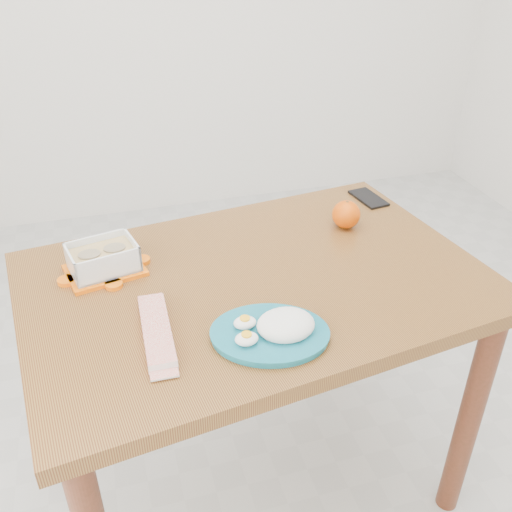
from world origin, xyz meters
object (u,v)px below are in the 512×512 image
object	(u,v)px
orange_fruit	(346,214)
food_container	(103,259)
rice_plate	(275,329)
smartphone	(368,198)
dining_table	(256,315)

from	to	relation	value
orange_fruit	food_container	bearing A→B (deg)	-175.90
rice_plate	smartphone	distance (m)	0.71
orange_fruit	smartphone	xyz separation A→B (m)	(0.14, 0.14, -0.03)
dining_table	smartphone	size ratio (longest dim) A/B	9.02
food_container	orange_fruit	distance (m)	0.65
food_container	orange_fruit	bearing A→B (deg)	-8.72
dining_table	smartphone	distance (m)	0.55
food_container	smartphone	world-z (taller)	food_container
rice_plate	smartphone	world-z (taller)	rice_plate
food_container	orange_fruit	world-z (taller)	orange_fruit
dining_table	food_container	bearing A→B (deg)	152.36
food_container	rice_plate	size ratio (longest dim) A/B	0.67
orange_fruit	rice_plate	size ratio (longest dim) A/B	0.26
food_container	orange_fruit	size ratio (longest dim) A/B	2.63
smartphone	rice_plate	bearing A→B (deg)	-139.42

